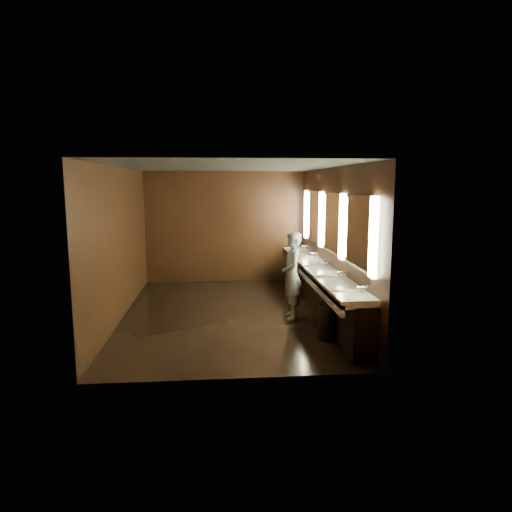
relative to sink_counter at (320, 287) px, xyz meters
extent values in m
plane|color=black|center=(-1.79, 0.00, -0.50)|extent=(6.00, 6.00, 0.00)
cube|color=#2D2D2B|center=(-1.79, 0.00, 2.30)|extent=(4.00, 6.00, 0.02)
cube|color=black|center=(-1.79, 3.00, 0.90)|extent=(4.00, 0.02, 2.80)
cube|color=black|center=(-1.79, -3.00, 0.90)|extent=(4.00, 0.02, 2.80)
cube|color=black|center=(-3.79, 0.00, 0.90)|extent=(0.02, 6.00, 2.80)
cube|color=black|center=(0.21, 0.00, 0.90)|extent=(0.02, 6.00, 2.80)
cube|color=black|center=(0.03, 0.00, -0.09)|extent=(0.36, 5.40, 0.81)
cube|color=white|center=(-0.07, 0.00, 0.35)|extent=(0.55, 5.40, 0.12)
cube|color=white|center=(-0.31, 0.00, 0.27)|extent=(0.06, 5.40, 0.18)
cylinder|color=silver|center=(0.12, -2.20, 0.49)|extent=(0.18, 0.04, 0.04)
cylinder|color=silver|center=(0.12, -1.10, 0.49)|extent=(0.18, 0.04, 0.04)
cylinder|color=silver|center=(0.12, 0.00, 0.49)|extent=(0.18, 0.04, 0.04)
cylinder|color=silver|center=(0.12, 1.10, 0.49)|extent=(0.18, 0.04, 0.04)
cylinder|color=silver|center=(0.12, 2.20, 0.49)|extent=(0.18, 0.04, 0.04)
cube|color=#FFF9C9|center=(0.18, -2.40, 1.25)|extent=(0.06, 0.22, 1.15)
cube|color=white|center=(0.19, -1.60, 1.25)|extent=(0.03, 1.32, 1.15)
cube|color=#FFF9C9|center=(0.18, -0.80, 1.25)|extent=(0.06, 0.23, 1.15)
cube|color=white|center=(0.19, 0.00, 1.25)|extent=(0.03, 1.32, 1.15)
cube|color=#FFF9C9|center=(0.18, 0.80, 1.25)|extent=(0.06, 0.23, 1.15)
cube|color=white|center=(0.19, 1.60, 1.25)|extent=(0.03, 1.32, 1.15)
cube|color=#FFF9C9|center=(0.18, 2.40, 1.25)|extent=(0.06, 0.22, 1.15)
imported|color=#8CC2D0|center=(-0.63, -0.39, 0.31)|extent=(0.39, 0.59, 1.62)
cylinder|color=black|center=(-0.22, -1.62, -0.20)|extent=(0.41, 0.41, 0.58)
camera|label=1|loc=(-2.03, -8.58, 2.00)|focal=32.00mm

